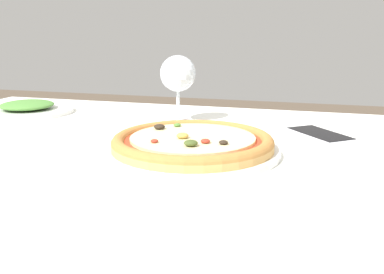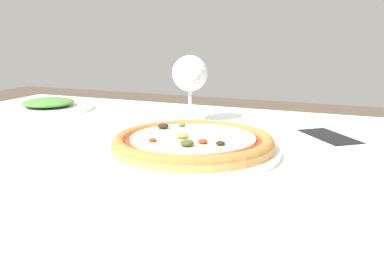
% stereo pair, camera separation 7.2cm
% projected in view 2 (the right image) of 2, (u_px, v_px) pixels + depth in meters
% --- Properties ---
extents(dining_table, '(1.35, 0.93, 0.71)m').
position_uv_depth(dining_table, '(163.00, 194.00, 0.77)').
color(dining_table, '#997047').
rests_on(dining_table, ground_plane).
extents(pizza_plate, '(0.30, 0.30, 0.04)m').
position_uv_depth(pizza_plate, '(192.00, 144.00, 0.72)').
color(pizza_plate, white).
rests_on(pizza_plate, dining_table).
extents(wine_glass_far_right, '(0.08, 0.08, 0.15)m').
position_uv_depth(wine_glass_far_right, '(190.00, 76.00, 0.95)').
color(wine_glass_far_right, silver).
rests_on(wine_glass_far_right, dining_table).
extents(cell_phone, '(0.15, 0.16, 0.01)m').
position_uv_depth(cell_phone, '(329.00, 139.00, 0.81)').
color(cell_phone, white).
rests_on(cell_phone, dining_table).
extents(side_plate, '(0.23, 0.23, 0.03)m').
position_uv_depth(side_plate, '(49.00, 106.00, 1.13)').
color(side_plate, white).
rests_on(side_plate, dining_table).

